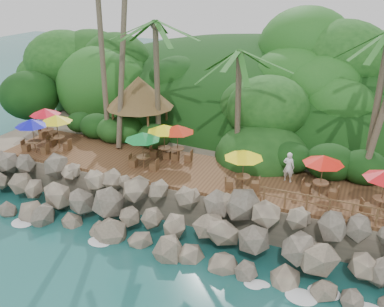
% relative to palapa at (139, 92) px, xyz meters
% --- Properties ---
extents(ground, '(140.00, 140.00, 0.00)m').
position_rel_palapa_xyz_m(ground, '(5.60, -9.59, -5.79)').
color(ground, '#19514F').
rests_on(ground, ground).
extents(land_base, '(32.00, 25.20, 2.10)m').
position_rel_palapa_xyz_m(land_base, '(5.60, 6.41, -4.74)').
color(land_base, gray).
rests_on(land_base, ground).
extents(jungle_hill, '(44.80, 28.00, 15.40)m').
position_rel_palapa_xyz_m(jungle_hill, '(5.60, 13.91, -5.79)').
color(jungle_hill, '#143811').
rests_on(jungle_hill, ground).
extents(seawall, '(29.00, 4.00, 2.30)m').
position_rel_palapa_xyz_m(seawall, '(5.60, -7.59, -4.64)').
color(seawall, gray).
rests_on(seawall, ground).
extents(terrace, '(26.00, 5.00, 0.20)m').
position_rel_palapa_xyz_m(terrace, '(5.60, -3.59, -3.59)').
color(terrace, brown).
rests_on(terrace, land_base).
extents(jungle_foliage, '(44.00, 16.00, 12.00)m').
position_rel_palapa_xyz_m(jungle_foliage, '(5.60, 5.41, -5.79)').
color(jungle_foliage, '#143811').
rests_on(jungle_foliage, ground).
extents(foam_line, '(25.20, 0.80, 0.06)m').
position_rel_palapa_xyz_m(foam_line, '(5.60, -9.29, -5.76)').
color(foam_line, white).
rests_on(foam_line, ground).
extents(palapa, '(4.86, 4.86, 4.60)m').
position_rel_palapa_xyz_m(palapa, '(0.00, 0.00, 0.00)').
color(palapa, brown).
rests_on(palapa, ground).
extents(dining_clusters, '(24.63, 4.91, 2.37)m').
position_rel_palapa_xyz_m(dining_clusters, '(3.71, -3.87, -1.52)').
color(dining_clusters, brown).
rests_on(dining_clusters, terrace).
extents(railing, '(7.20, 0.10, 1.00)m').
position_rel_palapa_xyz_m(railing, '(14.05, -5.94, -2.88)').
color(railing, brown).
rests_on(railing, terrace).
extents(waiter, '(0.70, 0.50, 1.83)m').
position_rel_palapa_xyz_m(waiter, '(11.34, -2.82, -2.58)').
color(waiter, white).
rests_on(waiter, terrace).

